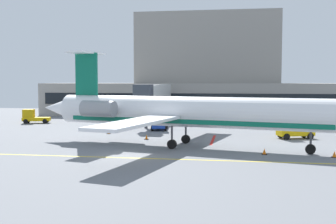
% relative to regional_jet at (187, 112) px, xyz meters
% --- Properties ---
extents(ground, '(120.00, 120.00, 0.11)m').
position_rel_regional_jet_xyz_m(ground, '(-4.34, -6.34, -3.49)').
color(ground, slate).
extents(terminal_building, '(71.15, 13.37, 19.62)m').
position_rel_regional_jet_xyz_m(terminal_building, '(1.80, 40.81, 3.29)').
color(terminal_building, gray).
rests_on(terminal_building, ground).
extents(jet_bridge_west, '(2.40, 20.83, 6.04)m').
position_rel_regional_jet_xyz_m(jet_bridge_west, '(-7.50, 22.50, 1.23)').
color(jet_bridge_west, silver).
rests_on(jet_bridge_west, ground).
extents(regional_jet, '(34.85, 27.96, 9.64)m').
position_rel_regional_jet_xyz_m(regional_jet, '(0.00, 0.00, 0.00)').
color(regional_jet, white).
rests_on(regional_jet, ground).
extents(baggage_tug, '(4.34, 2.44, 2.15)m').
position_rel_regional_jet_xyz_m(baggage_tug, '(-26.21, 19.80, -2.47)').
color(baggage_tug, '#E5B20C').
rests_on(baggage_tug, ground).
extents(pushback_tractor, '(4.35, 2.88, 2.14)m').
position_rel_regional_jet_xyz_m(pushback_tractor, '(11.04, 7.75, -2.47)').
color(pushback_tractor, '#E5B20C').
rests_on(pushback_tractor, ground).
extents(belt_loader, '(2.32, 3.86, 2.30)m').
position_rel_regional_jet_xyz_m(belt_loader, '(-5.25, 13.42, -2.41)').
color(belt_loader, '#19389E').
rests_on(belt_loader, ground).
extents(fuel_tank, '(7.68, 2.65, 2.32)m').
position_rel_regional_jet_xyz_m(fuel_tank, '(6.62, 21.96, -2.12)').
color(fuel_tank, white).
rests_on(fuel_tank, ground).
extents(safety_cone_alpha, '(0.47, 0.47, 0.55)m').
position_rel_regional_jet_xyz_m(safety_cone_alpha, '(13.14, -4.05, -3.19)').
color(safety_cone_alpha, orange).
rests_on(safety_cone_alpha, ground).
extents(safety_cone_bravo, '(0.47, 0.47, 0.55)m').
position_rel_regional_jet_xyz_m(safety_cone_bravo, '(-10.78, 8.81, -3.19)').
color(safety_cone_bravo, orange).
rests_on(safety_cone_bravo, ground).
extents(safety_cone_charlie, '(0.47, 0.47, 0.55)m').
position_rel_regional_jet_xyz_m(safety_cone_charlie, '(7.32, -3.49, -3.19)').
color(safety_cone_charlie, orange).
rests_on(safety_cone_charlie, ground).
extents(safety_cone_delta, '(0.47, 0.47, 0.55)m').
position_rel_regional_jet_xyz_m(safety_cone_delta, '(-5.07, 4.45, -3.19)').
color(safety_cone_delta, orange).
rests_on(safety_cone_delta, ground).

